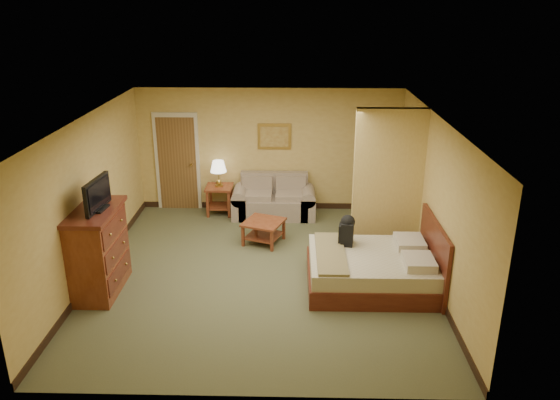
{
  "coord_description": "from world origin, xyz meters",
  "views": [
    {
      "loc": [
        0.5,
        -8.09,
        4.33
      ],
      "look_at": [
        0.29,
        0.6,
        1.08
      ],
      "focal_mm": 35.0,
      "sensor_mm": 36.0,
      "label": 1
    }
  ],
  "objects_px": {
    "dresser": "(98,250)",
    "coffee_table": "(264,227)",
    "bed": "(375,269)",
    "loveseat": "(274,203)"
  },
  "relations": [
    {
      "from": "coffee_table",
      "to": "dresser",
      "type": "distance_m",
      "value": 3.07
    },
    {
      "from": "dresser",
      "to": "loveseat",
      "type": "bearing_deg",
      "value": 51.04
    },
    {
      "from": "coffee_table",
      "to": "bed",
      "type": "height_order",
      "value": "bed"
    },
    {
      "from": "coffee_table",
      "to": "dresser",
      "type": "relative_size",
      "value": 0.64
    },
    {
      "from": "coffee_table",
      "to": "dresser",
      "type": "bearing_deg",
      "value": -143.15
    },
    {
      "from": "coffee_table",
      "to": "dresser",
      "type": "height_order",
      "value": "dresser"
    },
    {
      "from": "bed",
      "to": "loveseat",
      "type": "bearing_deg",
      "value": 120.17
    },
    {
      "from": "dresser",
      "to": "coffee_table",
      "type": "bearing_deg",
      "value": 36.85
    },
    {
      "from": "loveseat",
      "to": "coffee_table",
      "type": "xyz_separation_m",
      "value": [
        -0.14,
        -1.37,
        0.03
      ]
    },
    {
      "from": "coffee_table",
      "to": "bed",
      "type": "xyz_separation_m",
      "value": [
        1.85,
        -1.57,
        -0.01
      ]
    }
  ]
}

